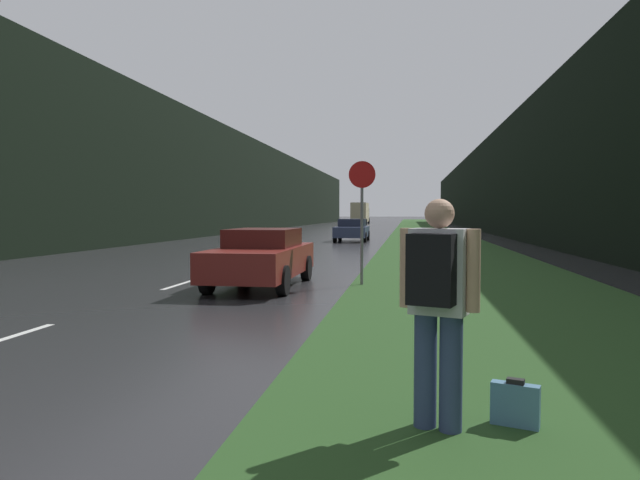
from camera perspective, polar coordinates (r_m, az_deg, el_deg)
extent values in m
cube|color=#26471E|center=(41.00, 11.11, 0.26)|extent=(6.00, 240.00, 0.02)
cube|color=silver|center=(14.59, -13.08, -4.09)|extent=(0.12, 3.00, 0.01)
cube|color=silver|center=(21.22, -6.02, -1.94)|extent=(0.12, 3.00, 0.01)
cube|color=black|center=(53.30, -8.16, 5.56)|extent=(2.00, 140.00, 8.81)
cube|color=black|center=(51.56, 17.40, 5.25)|extent=(2.00, 140.00, 8.24)
cylinder|color=slate|center=(13.51, 4.21, 0.32)|extent=(0.07, 0.07, 2.30)
cylinder|color=#B71414|center=(13.53, 4.23, 6.55)|extent=(0.63, 0.02, 0.63)
cylinder|color=navy|center=(4.69, 10.49, -12.76)|extent=(0.18, 0.18, 0.92)
cylinder|color=navy|center=(4.64, 12.95, -12.96)|extent=(0.18, 0.18, 0.92)
cube|color=silver|center=(4.51, 11.81, -3.09)|extent=(0.48, 0.36, 0.67)
sphere|color=tan|center=(4.49, 11.86, 2.60)|extent=(0.23, 0.23, 0.23)
cylinder|color=tan|center=(4.59, 8.63, -2.74)|extent=(0.10, 0.10, 0.63)
cylinder|color=tan|center=(4.45, 15.09, -2.97)|extent=(0.10, 0.10, 0.63)
cube|color=black|center=(4.31, 11.06, -2.91)|extent=(0.38, 0.28, 0.53)
cube|color=teal|center=(4.95, 18.93, -15.43)|extent=(0.38, 0.22, 0.36)
cube|color=black|center=(4.89, 18.97, -13.20)|extent=(0.15, 0.11, 0.04)
cube|color=maroon|center=(13.33, -5.89, -2.07)|extent=(1.73, 4.41, 0.64)
cube|color=#40120F|center=(13.51, -5.67, 0.24)|extent=(1.47, 1.99, 0.42)
cylinder|color=black|center=(11.85, -3.72, -4.06)|extent=(0.20, 0.63, 0.63)
cylinder|color=black|center=(12.30, -11.21, -3.85)|extent=(0.20, 0.63, 0.63)
cylinder|color=black|center=(14.52, -1.38, -2.81)|extent=(0.20, 0.63, 0.63)
cylinder|color=black|center=(14.89, -7.61, -2.70)|extent=(0.20, 0.63, 0.63)
cube|color=#2D3856|center=(34.75, 3.21, 0.84)|extent=(1.86, 4.15, 0.62)
cube|color=#1B2134|center=(34.94, 3.25, 1.74)|extent=(1.58, 1.87, 0.47)
cylinder|color=black|center=(33.40, 4.51, 0.28)|extent=(0.20, 0.62, 0.62)
cylinder|color=black|center=(33.58, 1.50, 0.30)|extent=(0.20, 0.62, 0.62)
cylinder|color=black|center=(35.96, 4.82, 0.45)|extent=(0.20, 0.62, 0.62)
cylinder|color=black|center=(36.13, 2.01, 0.47)|extent=(0.20, 0.62, 0.62)
cube|color=#6E684F|center=(93.61, 4.22, 2.56)|extent=(2.24, 2.09, 2.21)
cube|color=tan|center=(89.35, 4.01, 2.79)|extent=(2.35, 6.46, 2.94)
cylinder|color=black|center=(93.50, 3.53, 1.91)|extent=(0.28, 0.90, 0.90)
cylinder|color=black|center=(93.33, 4.90, 1.91)|extent=(0.28, 0.90, 0.90)
cylinder|color=black|center=(87.85, 3.19, 1.86)|extent=(0.28, 0.90, 0.90)
cylinder|color=black|center=(87.66, 4.64, 1.86)|extent=(0.28, 0.90, 0.90)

